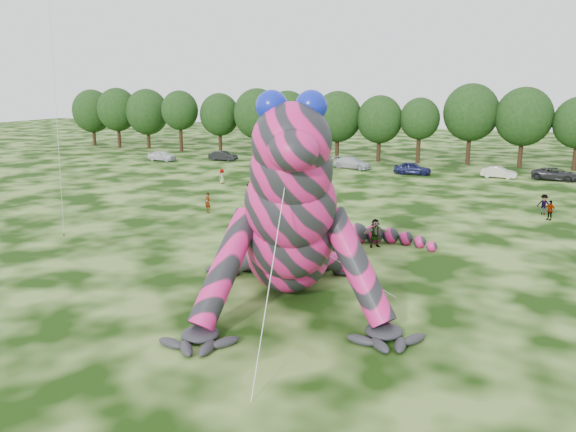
% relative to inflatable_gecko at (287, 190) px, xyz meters
% --- Properties ---
extents(ground, '(240.00, 240.00, 0.00)m').
position_rel_inflatable_gecko_xyz_m(ground, '(-2.21, -7.21, -5.09)').
color(ground, '#16330A').
rests_on(ground, ground).
extents(inflatable_gecko, '(23.91, 25.56, 10.19)m').
position_rel_inflatable_gecko_xyz_m(inflatable_gecko, '(0.00, 0.00, 0.00)').
color(inflatable_gecko, '#D71D72').
rests_on(inflatable_gecko, ground).
extents(tree_0, '(6.91, 6.22, 9.51)m').
position_rel_inflatable_gecko_xyz_m(tree_0, '(-56.77, 52.03, -0.34)').
color(tree_0, black).
rests_on(tree_0, ground).
extents(tree_1, '(6.74, 6.07, 9.81)m').
position_rel_inflatable_gecko_xyz_m(tree_1, '(-50.57, 50.85, -0.19)').
color(tree_1, black).
rests_on(tree_1, ground).
extents(tree_2, '(7.04, 6.34, 9.64)m').
position_rel_inflatable_gecko_xyz_m(tree_2, '(-45.23, 51.56, -0.27)').
color(tree_2, black).
rests_on(tree_2, ground).
extents(tree_3, '(5.81, 5.23, 9.44)m').
position_rel_inflatable_gecko_xyz_m(tree_3, '(-37.93, 49.86, -0.37)').
color(tree_3, black).
rests_on(tree_3, ground).
extents(tree_4, '(6.22, 5.60, 9.06)m').
position_rel_inflatable_gecko_xyz_m(tree_4, '(-31.86, 51.51, -0.57)').
color(tree_4, black).
rests_on(tree_4, ground).
extents(tree_5, '(7.16, 6.44, 9.80)m').
position_rel_inflatable_gecko_xyz_m(tree_5, '(-25.34, 51.23, -0.20)').
color(tree_5, black).
rests_on(tree_5, ground).
extents(tree_6, '(6.52, 5.86, 9.49)m').
position_rel_inflatable_gecko_xyz_m(tree_6, '(-19.77, 49.48, -0.35)').
color(tree_6, black).
rests_on(tree_6, ground).
extents(tree_7, '(6.68, 6.01, 9.48)m').
position_rel_inflatable_gecko_xyz_m(tree_7, '(-12.30, 49.60, -0.36)').
color(tree_7, black).
rests_on(tree_7, ground).
extents(tree_8, '(6.14, 5.53, 8.94)m').
position_rel_inflatable_gecko_xyz_m(tree_8, '(-6.43, 49.78, -0.62)').
color(tree_8, black).
rests_on(tree_8, ground).
extents(tree_9, '(5.27, 4.74, 8.68)m').
position_rel_inflatable_gecko_xyz_m(tree_9, '(-1.15, 50.14, -0.76)').
color(tree_9, black).
rests_on(tree_9, ground).
extents(tree_10, '(7.09, 6.38, 10.50)m').
position_rel_inflatable_gecko_xyz_m(tree_10, '(5.18, 51.37, 0.16)').
color(tree_10, black).
rests_on(tree_10, ground).
extents(tree_11, '(7.01, 6.31, 10.07)m').
position_rel_inflatable_gecko_xyz_m(tree_11, '(11.57, 50.99, -0.06)').
color(tree_11, black).
rests_on(tree_11, ground).
extents(car_0, '(4.20, 1.98, 1.39)m').
position_rel_inflatable_gecko_xyz_m(car_0, '(-34.51, 39.46, -4.40)').
color(car_0, white).
rests_on(car_0, ground).
extents(car_1, '(4.04, 1.45, 1.33)m').
position_rel_inflatable_gecko_xyz_m(car_1, '(-26.67, 42.69, -4.43)').
color(car_1, black).
rests_on(car_1, ground).
extents(car_2, '(4.69, 2.59, 1.24)m').
position_rel_inflatable_gecko_xyz_m(car_2, '(-17.95, 41.14, -4.47)').
color(car_2, maroon).
rests_on(car_2, ground).
extents(car_3, '(5.25, 2.94, 1.44)m').
position_rel_inflatable_gecko_xyz_m(car_3, '(-8.05, 42.08, -4.38)').
color(car_3, silver).
rests_on(car_3, ground).
extents(car_4, '(4.41, 2.00, 1.47)m').
position_rel_inflatable_gecko_xyz_m(car_4, '(-0.16, 40.06, -4.36)').
color(car_4, '#171B46').
rests_on(car_4, ground).
extents(car_5, '(3.98, 1.85, 1.26)m').
position_rel_inflatable_gecko_xyz_m(car_5, '(9.37, 41.12, -4.46)').
color(car_5, beige).
rests_on(car_5, ground).
extents(car_6, '(5.25, 3.20, 1.36)m').
position_rel_inflatable_gecko_xyz_m(car_6, '(15.23, 41.84, -4.41)').
color(car_6, '#27272A').
rests_on(car_6, ground).
extents(spectator_1, '(0.99, 0.94, 1.62)m').
position_rel_inflatable_gecko_xyz_m(spectator_1, '(-11.30, 18.73, -4.28)').
color(spectator_1, gray).
rests_on(spectator_1, ground).
extents(spectator_0, '(0.72, 0.62, 1.67)m').
position_rel_inflatable_gecko_xyz_m(spectator_0, '(-12.47, 13.48, -4.26)').
color(spectator_0, gray).
rests_on(spectator_0, ground).
extents(spectator_3, '(0.97, 0.85, 1.57)m').
position_rel_inflatable_gecko_xyz_m(spectator_3, '(13.64, 21.09, -4.31)').
color(spectator_3, gray).
rests_on(spectator_3, ground).
extents(spectator_4, '(0.69, 0.87, 1.56)m').
position_rel_inflatable_gecko_xyz_m(spectator_4, '(-17.99, 26.23, -4.31)').
color(spectator_4, gray).
rests_on(spectator_4, ground).
extents(spectator_5, '(1.72, 1.48, 1.87)m').
position_rel_inflatable_gecko_xyz_m(spectator_5, '(2.67, 8.68, -4.16)').
color(spectator_5, gray).
rests_on(spectator_5, ground).
extents(spectator_2, '(1.10, 0.63, 1.69)m').
position_rel_inflatable_gecko_xyz_m(spectator_2, '(13.28, 22.87, -4.25)').
color(spectator_2, gray).
rests_on(spectator_2, ground).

